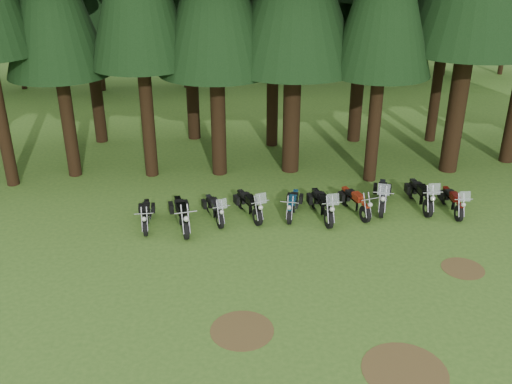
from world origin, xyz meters
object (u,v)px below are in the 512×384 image
(motorcycle_0, at_px, (146,216))
(motorcycle_5, at_px, (322,206))
(motorcycle_1, at_px, (182,215))
(motorcycle_9, at_px, (452,202))
(motorcycle_3, at_px, (249,205))
(motorcycle_7, at_px, (382,196))
(motorcycle_2, at_px, (214,210))
(motorcycle_4, at_px, (293,205))
(motorcycle_6, at_px, (355,203))
(motorcycle_8, at_px, (420,196))

(motorcycle_0, xyz_separation_m, motorcycle_5, (6.70, 0.03, 0.08))
(motorcycle_0, relative_size, motorcycle_1, 0.85)
(motorcycle_1, bearing_deg, motorcycle_9, -8.89)
(motorcycle_3, bearing_deg, motorcycle_7, -16.48)
(motorcycle_2, bearing_deg, motorcycle_3, -8.77)
(motorcycle_1, distance_m, motorcycle_2, 1.33)
(motorcycle_0, bearing_deg, motorcycle_4, 2.01)
(motorcycle_6, xyz_separation_m, motorcycle_9, (3.84, -0.28, -0.01))
(motorcycle_9, bearing_deg, motorcycle_0, -177.47)
(motorcycle_5, relative_size, motorcycle_7, 1.01)
(motorcycle_0, relative_size, motorcycle_9, 0.96)
(motorcycle_1, relative_size, motorcycle_7, 1.02)
(motorcycle_0, distance_m, motorcycle_2, 2.58)
(motorcycle_1, relative_size, motorcycle_5, 1.00)
(motorcycle_9, bearing_deg, motorcycle_5, -177.70)
(motorcycle_3, distance_m, motorcycle_4, 1.71)
(motorcycle_9, bearing_deg, motorcycle_8, 155.87)
(motorcycle_7, relative_size, motorcycle_8, 0.99)
(motorcycle_7, bearing_deg, motorcycle_8, 13.50)
(motorcycle_5, bearing_deg, motorcycle_4, 155.43)
(motorcycle_3, height_order, motorcycle_5, motorcycle_5)
(motorcycle_6, height_order, motorcycle_8, motorcycle_8)
(motorcycle_2, xyz_separation_m, motorcycle_8, (8.24, 0.31, 0.08))
(motorcycle_3, bearing_deg, motorcycle_9, -22.01)
(motorcycle_0, bearing_deg, motorcycle_6, 0.27)
(motorcycle_3, bearing_deg, motorcycle_5, -26.92)
(motorcycle_4, height_order, motorcycle_9, motorcycle_9)
(motorcycle_4, relative_size, motorcycle_5, 0.83)
(motorcycle_2, height_order, motorcycle_7, motorcycle_7)
(motorcycle_9, bearing_deg, motorcycle_6, 178.26)
(motorcycle_5, height_order, motorcycle_6, motorcycle_5)
(motorcycle_9, bearing_deg, motorcycle_7, 168.70)
(motorcycle_2, relative_size, motorcycle_9, 0.96)
(motorcycle_5, height_order, motorcycle_8, motorcycle_8)
(motorcycle_2, relative_size, motorcycle_5, 0.85)
(motorcycle_6, xyz_separation_m, motorcycle_8, (2.74, 0.27, 0.05))
(motorcycle_2, height_order, motorcycle_4, motorcycle_2)
(motorcycle_4, relative_size, motorcycle_8, 0.83)
(motorcycle_3, distance_m, motorcycle_6, 4.15)
(motorcycle_3, height_order, motorcycle_6, motorcycle_3)
(motorcycle_4, bearing_deg, motorcycle_7, 21.54)
(motorcycle_5, relative_size, motorcycle_9, 1.13)
(motorcycle_3, bearing_deg, motorcycle_6, -20.73)
(motorcycle_5, distance_m, motorcycle_9, 5.20)
(motorcycle_4, bearing_deg, motorcycle_8, 19.14)
(motorcycle_6, bearing_deg, motorcycle_5, 175.66)
(motorcycle_2, xyz_separation_m, motorcycle_7, (6.69, 0.41, 0.07))
(motorcycle_0, height_order, motorcycle_4, motorcycle_4)
(motorcycle_5, xyz_separation_m, motorcycle_7, (2.56, 0.63, 0.00))
(motorcycle_4, relative_size, motorcycle_6, 0.93)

